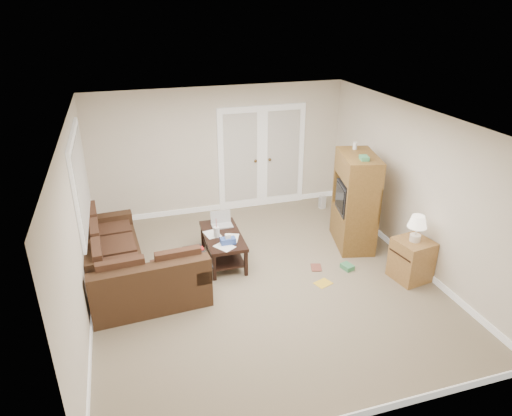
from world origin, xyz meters
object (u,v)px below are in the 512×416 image
object	(u,v)px
tv_armoire	(355,200)
side_cabinet	(412,256)
coffee_table	(223,246)
sectional_sofa	(128,267)

from	to	relation	value
tv_armoire	side_cabinet	distance (m)	1.39
coffee_table	tv_armoire	world-z (taller)	tv_armoire
sectional_sofa	coffee_table	size ratio (longest dim) A/B	2.12
sectional_sofa	side_cabinet	xyz separation A→B (m)	(4.16, -1.09, 0.09)
sectional_sofa	side_cabinet	world-z (taller)	side_cabinet
coffee_table	sectional_sofa	bearing A→B (deg)	-168.01
sectional_sofa	tv_armoire	distance (m)	3.86
coffee_table	tv_armoire	distance (m)	2.37
sectional_sofa	tv_armoire	size ratio (longest dim) A/B	1.43
sectional_sofa	coffee_table	world-z (taller)	coffee_table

